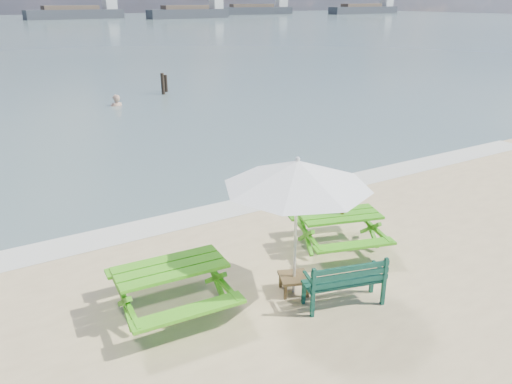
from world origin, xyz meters
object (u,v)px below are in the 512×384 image
beer_bottle (342,210)px  swimmer (117,114)px  patio_umbrella (297,174)px  picnic_table_right (339,232)px  park_bench (343,290)px  side_table (294,284)px  picnic_table_left (172,289)px

beer_bottle → swimmer: beer_bottle is taller
beer_bottle → swimmer: (0.31, 15.74, -1.20)m
patio_umbrella → picnic_table_right: bearing=27.0°
patio_umbrella → park_bench: bearing=-55.3°
picnic_table_right → patio_umbrella: 2.48m
park_bench → beer_bottle: size_ratio=4.99×
picnic_table_right → park_bench: (-1.14, -1.49, -0.10)m
picnic_table_right → side_table: picnic_table_right is taller
picnic_table_left → beer_bottle: 3.57m
side_table → patio_umbrella: bearing=90.0°
picnic_table_left → beer_bottle: bearing=4.4°
picnic_table_right → side_table: 1.81m
picnic_table_left → park_bench: size_ratio=1.44×
picnic_table_left → park_bench: picnic_table_left is taller
swimmer → picnic_table_left: bearing=-103.5°
picnic_table_right → park_bench: 1.88m
picnic_table_left → swimmer: picnic_table_left is taller
patio_umbrella → picnic_table_left: bearing=164.5°
patio_umbrella → beer_bottle: bearing=25.8°
park_bench → patio_umbrella: patio_umbrella is taller
patio_umbrella → beer_bottle: 2.20m
picnic_table_left → side_table: bearing=-15.5°
side_table → swimmer: bearing=83.3°
park_bench → picnic_table_right: bearing=52.5°
picnic_table_left → patio_umbrella: bearing=-15.5°
picnic_table_left → beer_bottle: (3.53, 0.27, 0.43)m
picnic_table_left → picnic_table_right: (3.49, 0.29, -0.03)m
park_bench → patio_umbrella: bearing=124.7°
picnic_table_left → picnic_table_right: picnic_table_left is taller
picnic_table_left → swimmer: (3.84, 16.01, -0.77)m
picnic_table_left → side_table: 1.97m
beer_bottle → picnic_table_left: bearing=-175.6°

